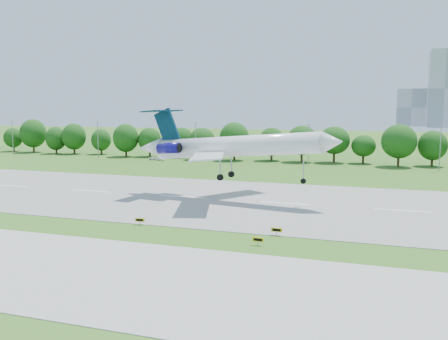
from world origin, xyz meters
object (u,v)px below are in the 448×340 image
at_px(taxi_sign_left, 140,220).
at_px(service_vehicle_b, 154,158).
at_px(airliner, 226,146).
at_px(service_vehicle_a, 160,158).

distance_m(taxi_sign_left, service_vehicle_b, 89.54).
bearing_deg(airliner, service_vehicle_b, 135.03).
bearing_deg(taxi_sign_left, airliner, 67.57).
bearing_deg(service_vehicle_a, airliner, -119.27).
distance_m(taxi_sign_left, service_vehicle_a, 87.95).
distance_m(service_vehicle_a, service_vehicle_b, 2.62).
height_order(airliner, taxi_sign_left, airliner).
bearing_deg(airliner, service_vehicle_a, 133.67).
bearing_deg(service_vehicle_b, service_vehicle_a, -119.93).
height_order(airliner, service_vehicle_a, airliner).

